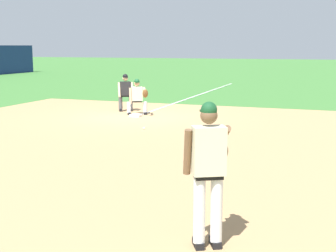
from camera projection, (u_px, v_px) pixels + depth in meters
ground_plane at (136, 117)px, 16.92m from camera, size 160.00×160.00×0.00m
infield_dirt_patch at (154, 150)px, 11.42m from camera, size 18.00×18.00×0.01m
foul_line_stripe at (199, 95)px, 24.40m from camera, size 16.15×0.10×0.00m
first_base_bag at (136, 115)px, 16.92m from camera, size 0.38×0.38×0.09m
baseball at (144, 128)px, 14.34m from camera, size 0.07×0.07×0.07m
pitcher at (209, 166)px, 5.78m from camera, size 0.83×0.58×1.86m
first_baseman at (138, 95)px, 17.25m from camera, size 0.83×1.01×1.34m
umpire at (125, 91)px, 18.23m from camera, size 0.62×0.68×1.46m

